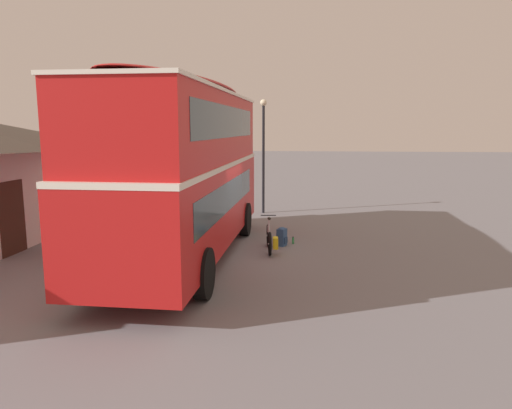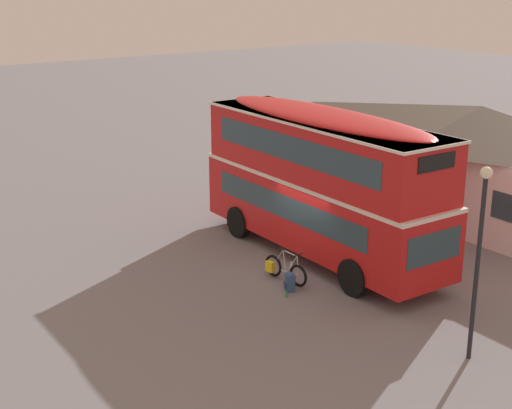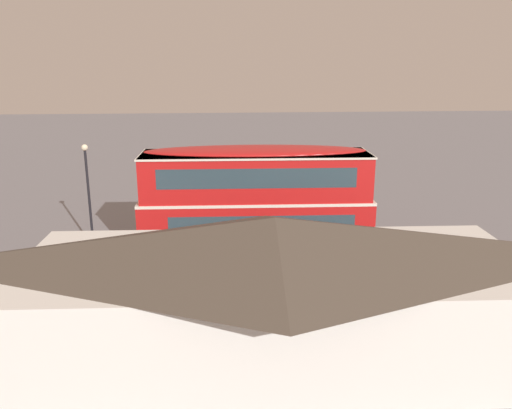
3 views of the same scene
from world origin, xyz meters
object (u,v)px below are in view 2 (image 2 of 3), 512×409
object	(u,v)px
street_lamp	(479,244)
touring_bicycle	(284,269)
double_decker_bus	(321,177)
water_bottle_green_metal	(286,294)
backpack_on_ground	(290,281)

from	to	relation	value
street_lamp	touring_bicycle	bearing A→B (deg)	-173.55
double_decker_bus	street_lamp	world-z (taller)	double_decker_bus
touring_bicycle	water_bottle_green_metal	world-z (taller)	touring_bicycle
touring_bicycle	backpack_on_ground	xyz separation A→B (m)	(0.69, -0.32, -0.07)
touring_bicycle	backpack_on_ground	size ratio (longest dim) A/B	2.99
touring_bicycle	street_lamp	size ratio (longest dim) A/B	0.37
street_lamp	backpack_on_ground	bearing A→B (deg)	-169.54
backpack_on_ground	street_lamp	world-z (taller)	street_lamp
double_decker_bus	backpack_on_ground	distance (m)	3.84
water_bottle_green_metal	touring_bicycle	bearing A→B (deg)	145.68
double_decker_bus	backpack_on_ground	xyz separation A→B (m)	(1.66, -2.55, -2.34)
double_decker_bus	touring_bicycle	distance (m)	3.33
touring_bicycle	street_lamp	bearing A→B (deg)	6.45
touring_bicycle	backpack_on_ground	distance (m)	0.77
double_decker_bus	street_lamp	size ratio (longest dim) A/B	2.06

